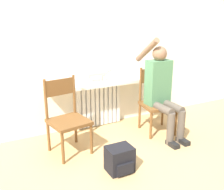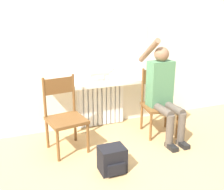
{
  "view_description": "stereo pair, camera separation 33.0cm",
  "coord_description": "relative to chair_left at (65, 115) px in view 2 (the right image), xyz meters",
  "views": [
    {
      "loc": [
        -1.56,
        -2.35,
        1.68
      ],
      "look_at": [
        0.0,
        0.69,
        0.62
      ],
      "focal_mm": 42.0,
      "sensor_mm": 36.0,
      "label": 1
    },
    {
      "loc": [
        -1.26,
        -2.49,
        1.68
      ],
      "look_at": [
        0.0,
        0.69,
        0.62
      ],
      "focal_mm": 42.0,
      "sensor_mm": 36.0,
      "label": 2
    }
  ],
  "objects": [
    {
      "name": "backpack",
      "position": [
        0.37,
        -0.7,
        -0.33
      ],
      "size": [
        0.28,
        0.26,
        0.29
      ],
      "color": "black",
      "rests_on": "ground_plane"
    },
    {
      "name": "chair_right",
      "position": [
        1.36,
        0.0,
        0.0
      ],
      "size": [
        0.51,
        0.51,
        0.94
      ],
      "rotation": [
        0.0,
        0.0,
        -0.16
      ],
      "color": "brown",
      "rests_on": "ground_plane"
    },
    {
      "name": "ground_plane",
      "position": [
        0.68,
        -0.59,
        -0.47
      ],
      "size": [
        12.0,
        12.0,
        0.0
      ],
      "primitive_type": "plane",
      "color": "tan"
    },
    {
      "name": "cat",
      "position": [
        0.64,
        0.46,
        0.41
      ],
      "size": [
        0.54,
        0.12,
        0.25
      ],
      "color": "silver",
      "rests_on": "windowsill"
    },
    {
      "name": "chair_left",
      "position": [
        0.0,
        0.0,
        0.0
      ],
      "size": [
        0.51,
        0.51,
        0.94
      ],
      "rotation": [
        0.0,
        0.0,
        0.17
      ],
      "color": "brown",
      "rests_on": "ground_plane"
    },
    {
      "name": "wall_with_window",
      "position": [
        0.68,
        0.64,
        0.88
      ],
      "size": [
        7.0,
        0.06,
        2.7
      ],
      "color": "white",
      "rests_on": "ground_plane"
    },
    {
      "name": "window_glass",
      "position": [
        0.68,
        0.61,
        0.8
      ],
      "size": [
        1.57,
        0.01,
        1.07
      ],
      "color": "white",
      "rests_on": "windowsill"
    },
    {
      "name": "windowsill",
      "position": [
        0.68,
        0.46,
        0.24
      ],
      "size": [
        1.64,
        0.31,
        0.05
      ],
      "color": "white",
      "rests_on": "radiator"
    },
    {
      "name": "radiator",
      "position": [
        0.68,
        0.56,
        -0.12
      ],
      "size": [
        0.73,
        0.08,
        0.68
      ],
      "color": "white",
      "rests_on": "ground_plane"
    },
    {
      "name": "person",
      "position": [
        1.36,
        -0.11,
        0.23
      ],
      "size": [
        0.36,
        0.98,
        1.39
      ],
      "color": "brown",
      "rests_on": "ground_plane"
    }
  ]
}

